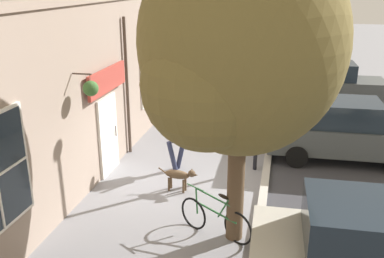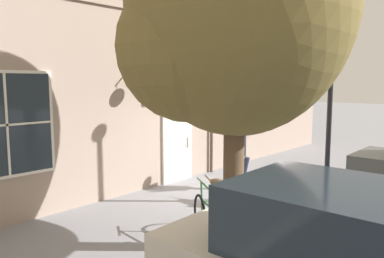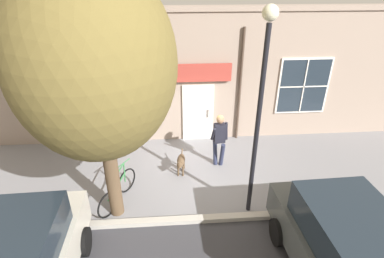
{
  "view_description": "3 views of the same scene",
  "coord_description": "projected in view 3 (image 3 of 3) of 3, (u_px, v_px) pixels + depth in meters",
  "views": [
    {
      "loc": [
        2.28,
        -9.59,
        4.95
      ],
      "look_at": [
        0.19,
        -0.02,
        1.52
      ],
      "focal_mm": 40.0,
      "sensor_mm": 36.0,
      "label": 1
    },
    {
      "loc": [
        5.02,
        -6.94,
        2.73
      ],
      "look_at": [
        -1.17,
        -0.15,
        1.59
      ],
      "focal_mm": 35.0,
      "sensor_mm": 36.0,
      "label": 2
    },
    {
      "loc": [
        7.51,
        -0.61,
        5.51
      ],
      "look_at": [
        -0.65,
        0.01,
        1.21
      ],
      "focal_mm": 28.0,
      "sensor_mm": 36.0,
      "label": 3
    }
  ],
  "objects": [
    {
      "name": "street_tree_by_curb",
      "position": [
        92.0,
        69.0,
        6.09
      ],
      "size": [
        3.66,
        3.32,
        5.92
      ],
      "color": "brown",
      "rests_on": "ground_plane"
    },
    {
      "name": "leaning_bicycle",
      "position": [
        118.0,
        190.0,
        7.93
      ],
      "size": [
        1.59,
        0.78,
        1.01
      ],
      "color": "black",
      "rests_on": "ground_plane"
    },
    {
      "name": "storefront_facade",
      "position": [
        188.0,
        78.0,
        10.23
      ],
      "size": [
        0.95,
        18.0,
        4.6
      ],
      "color": "gray",
      "rests_on": "ground_plane"
    },
    {
      "name": "street_lamp",
      "position": [
        261.0,
        92.0,
        6.33
      ],
      "size": [
        0.32,
        0.32,
        5.0
      ],
      "color": "black",
      "rests_on": "ground_plane"
    },
    {
      "name": "ground_plane",
      "position": [
        193.0,
        173.0,
        9.24
      ],
      "size": [
        90.0,
        90.0,
        0.0
      ],
      "primitive_type": "plane",
      "color": "gray"
    },
    {
      "name": "pedestrian_walking",
      "position": [
        219.0,
        136.0,
        9.18
      ],
      "size": [
        0.55,
        0.55,
        1.75
      ],
      "color": "#282D47",
      "rests_on": "ground_plane"
    },
    {
      "name": "dog_on_leash",
      "position": [
        181.0,
        162.0,
        9.06
      ],
      "size": [
        1.04,
        0.32,
        0.64
      ],
      "color": "brown",
      "rests_on": "ground_plane"
    }
  ]
}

